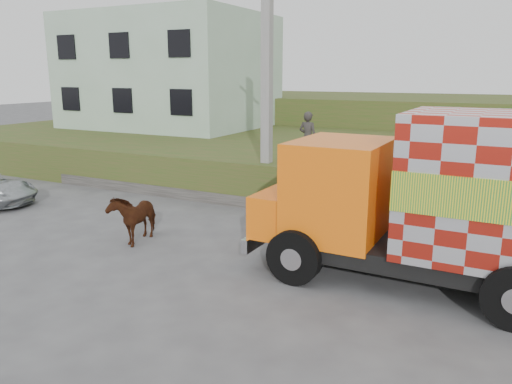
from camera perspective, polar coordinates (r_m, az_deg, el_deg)
The scene contains 9 objects.
ground at distance 12.68m, azimuth -3.88°, elevation -6.93°, with size 120.00×120.00×0.00m, color #474749.
embankment at distance 21.40m, azimuth 9.97°, elevation 3.39°, with size 40.00×12.00×1.50m, color #314F1A.
embankment_far at distance 32.88m, azimuth 16.32°, elevation 7.82°, with size 40.00×12.00×3.00m, color #314F1A.
retaining_strip at distance 17.05m, azimuth -2.43°, elevation -0.86°, with size 16.00×0.50×0.40m, color #595651.
building at distance 28.83m, azimuth -9.72°, elevation 13.43°, with size 10.00×8.00×6.00m, color #A0BCA5.
utility_pole at distance 16.42m, azimuth 1.25°, elevation 12.28°, with size 1.20×0.30×8.00m.
cargo_truck at distance 10.78m, azimuth 23.81°, elevation -1.18°, with size 8.30×2.99×3.68m.
cow at distance 13.73m, azimuth -13.77°, elevation -2.71°, with size 0.73×1.60×1.35m, color #381F0E.
pedestrian at distance 16.40m, azimuth 5.94°, elevation 6.18°, with size 0.62×0.41×1.71m, color #302D2B.
Camera 1 is at (6.15, -10.17, 4.40)m, focal length 35.00 mm.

